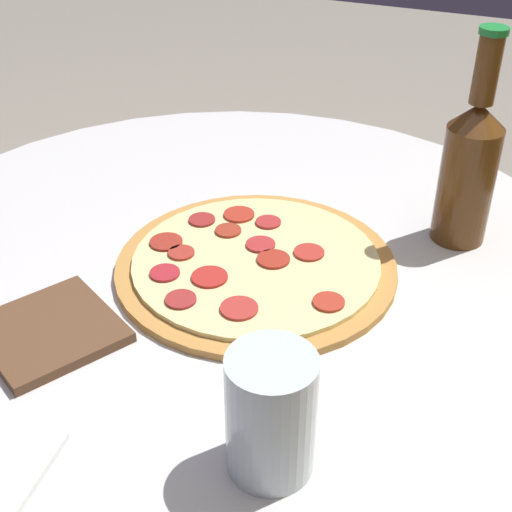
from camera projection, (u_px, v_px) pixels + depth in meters
name	position (u px, v px, depth m)	size (l,w,h in m)	color
table	(228.00, 357.00, 0.99)	(0.98, 0.98, 0.70)	silver
pizza	(255.00, 264.00, 0.88)	(0.35, 0.35, 0.02)	#B77F3D
beer_bottle	(469.00, 166.00, 0.89)	(0.07, 0.07, 0.28)	#563314
pizza_paddle	(30.00, 339.00, 0.77)	(0.25, 0.19, 0.02)	brown
drinking_glass	(271.00, 414.00, 0.60)	(0.08, 0.08, 0.12)	silver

